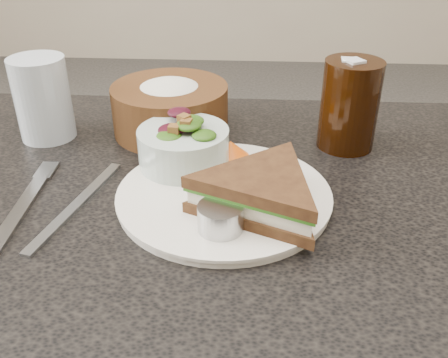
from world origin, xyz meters
The scene contains 10 objects.
dinner_plate centered at (0.04, 0.01, 0.76)m, with size 0.26×0.26×0.01m, color silver.
sandwich centered at (0.09, -0.03, 0.79)m, with size 0.18×0.18×0.05m, color #4A2E17, non-canonical shape.
salad_bowl centered at (-0.01, 0.07, 0.80)m, with size 0.12×0.12×0.07m, color #ADC0B8, non-canonical shape.
dressing_ramekin centered at (0.04, -0.07, 0.78)m, with size 0.05×0.05×0.03m, color #A9AAAD.
orange_wedge centered at (0.05, 0.10, 0.77)m, with size 0.06×0.06×0.02m, color #F05B0E.
fork centered at (-0.20, -0.03, 0.75)m, with size 0.02×0.18×0.00m, color #939495.
knife centered at (-0.14, -0.02, 0.75)m, with size 0.01×0.21×0.00m, color #ABB0B6.
bread_basket centered at (-0.05, 0.20, 0.80)m, with size 0.18×0.18×0.10m, color #482F15, non-canonical shape.
cola_glass centered at (0.22, 0.17, 0.82)m, with size 0.08×0.08×0.14m, color black, non-canonical shape.
water_glass centered at (-0.24, 0.17, 0.81)m, with size 0.08×0.08×0.13m, color silver.
Camera 1 is at (0.08, -0.52, 1.09)m, focal length 40.00 mm.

